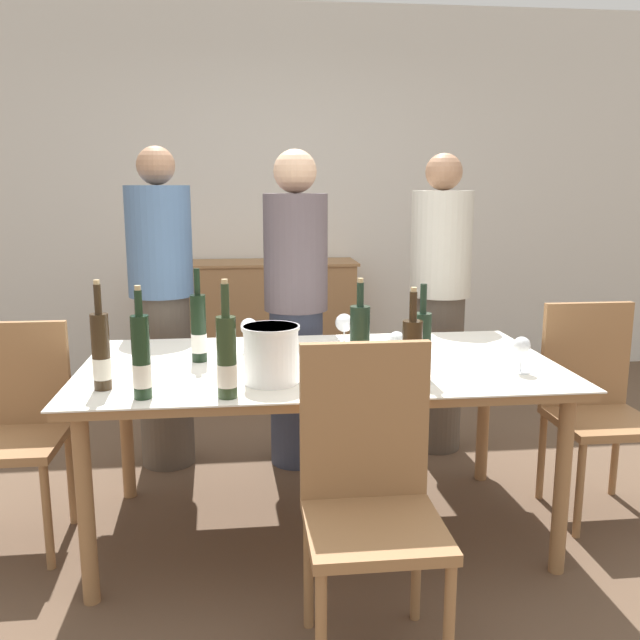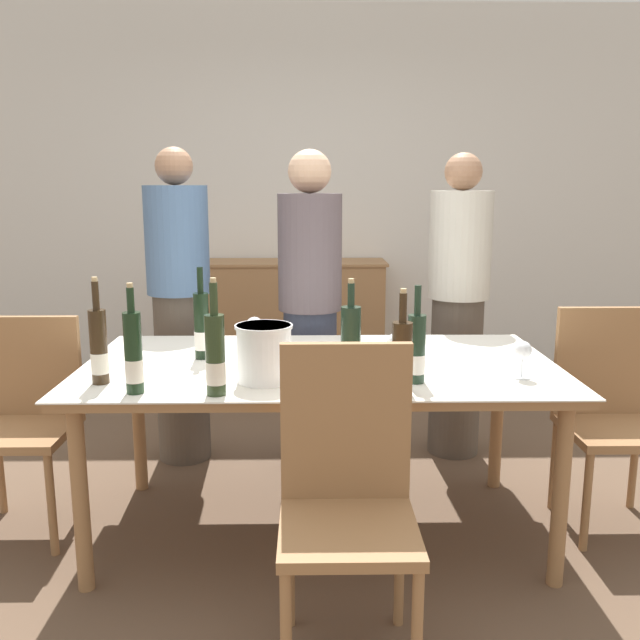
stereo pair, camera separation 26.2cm
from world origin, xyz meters
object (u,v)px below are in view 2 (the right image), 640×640
object	(u,v)px
sideboard_cabinet	(290,321)
wine_glass_1	(351,324)
wine_glass_0	(523,352)
chair_left_end	(26,409)
wine_bottle_1	(402,359)
wine_bottle_4	(133,355)
dining_table	(320,377)
wine_bottle_2	(351,350)
wine_bottle_0	(202,327)
ice_bucket	(264,352)
chair_right_end	(609,404)
wine_bottle_6	(416,350)
person_host	(180,308)
wine_glass_2	(254,327)
person_guest_left	(310,310)
wine_glass_3	(396,344)
wine_bottle_5	(99,348)
wine_bottle_3	(215,356)
chair_near_front	(347,484)

from	to	relation	value
sideboard_cabinet	wine_glass_1	world-z (taller)	sideboard_cabinet
wine_glass_0	chair_left_end	xyz separation A→B (m)	(-2.03, 0.33, -0.32)
wine_bottle_1	wine_bottle_4	xyz separation A→B (m)	(-0.94, 0.02, 0.02)
dining_table	wine_bottle_2	xyz separation A→B (m)	(0.10, -0.35, 0.20)
wine_bottle_0	wine_bottle_4	size ratio (longest dim) A/B	0.99
ice_bucket	chair_right_end	world-z (taller)	ice_bucket
dining_table	sideboard_cabinet	bearing A→B (deg)	94.70
ice_bucket	wine_bottle_0	size ratio (longest dim) A/B	0.55
wine_glass_1	chair_right_end	distance (m)	1.18
wine_bottle_6	person_host	xyz separation A→B (m)	(-1.08, 1.12, -0.04)
wine_glass_2	dining_table	bearing A→B (deg)	-39.92
person_guest_left	wine_glass_2	bearing A→B (deg)	-115.47
wine_bottle_0	wine_bottle_1	world-z (taller)	wine_bottle_0
sideboard_cabinet	person_guest_left	distance (m)	1.61
dining_table	wine_glass_1	size ratio (longest dim) A/B	13.51
wine_bottle_2	wine_glass_3	xyz separation A→B (m)	(0.20, 0.27, -0.04)
ice_bucket	wine_glass_2	distance (m)	0.52
wine_bottle_6	chair_right_end	distance (m)	1.05
wine_bottle_2	wine_glass_3	size ratio (longest dim) A/B	2.78
wine_bottle_1	wine_bottle_2	distance (m)	0.19
wine_bottle_0	wine_bottle_4	world-z (taller)	wine_bottle_4
wine_glass_1	chair_left_end	size ratio (longest dim) A/B	0.16
wine_glass_0	chair_right_end	xyz separation A→B (m)	(0.50, 0.33, -0.32)
wine_bottle_0	wine_bottle_4	bearing A→B (deg)	-108.55
wine_bottle_5	wine_glass_2	xyz separation A→B (m)	(0.53, 0.53, -0.03)
wine_bottle_2	wine_bottle_4	xyz separation A→B (m)	(-0.77, -0.05, -0.00)
wine_bottle_2	wine_glass_2	bearing A→B (deg)	123.45
dining_table	ice_bucket	size ratio (longest dim) A/B	8.99
wine_bottle_3	wine_glass_2	world-z (taller)	wine_bottle_3
wine_bottle_6	chair_right_end	world-z (taller)	wine_bottle_6
wine_glass_0	person_guest_left	bearing A→B (deg)	128.64
wine_glass_3	wine_glass_1	bearing A→B (deg)	110.87
wine_bottle_6	wine_glass_1	bearing A→B (deg)	108.50
chair_right_end	person_guest_left	world-z (taller)	person_guest_left
wine_bottle_6	wine_glass_0	size ratio (longest dim) A/B	2.55
chair_right_end	chair_near_front	xyz separation A→B (m)	(-1.19, -0.83, 0.02)
sideboard_cabinet	wine_glass_1	xyz separation A→B (m)	(0.34, -2.01, 0.39)
wine_glass_2	wine_glass_3	xyz separation A→B (m)	(0.59, -0.33, -0.00)
ice_bucket	dining_table	bearing A→B (deg)	51.78
wine_bottle_5	wine_glass_3	world-z (taller)	wine_bottle_5
chair_near_front	person_host	xyz separation A→B (m)	(-0.80, 1.57, 0.28)
person_guest_left	ice_bucket	bearing A→B (deg)	-99.52
wine_bottle_4	ice_bucket	bearing A→B (deg)	17.08
wine_bottle_0	person_host	bearing A→B (deg)	107.34
wine_bottle_4	chair_left_end	distance (m)	0.86
sideboard_cabinet	wine_glass_0	size ratio (longest dim) A/B	10.04
wine_glass_1	person_guest_left	xyz separation A→B (m)	(-0.19, 0.45, -0.02)
wine_bottle_1	wine_glass_2	size ratio (longest dim) A/B	2.55
dining_table	wine_glass_3	size ratio (longest dim) A/B	13.53
sideboard_cabinet	chair_right_end	xyz separation A→B (m)	(1.46, -2.23, 0.08)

